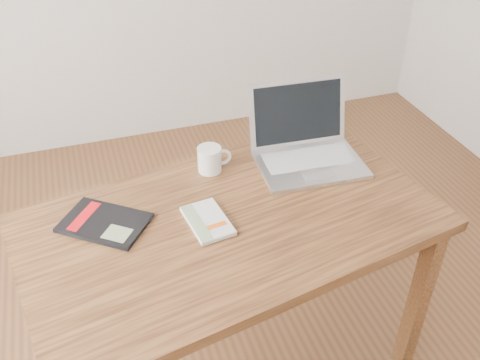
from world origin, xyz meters
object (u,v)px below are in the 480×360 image
object	(u,v)px
desk	(231,239)
black_guidebook	(104,223)
white_guidebook	(207,221)
laptop	(306,146)
coffee_mug	(210,159)

from	to	relation	value
desk	black_guidebook	size ratio (longest dim) A/B	4.57
white_guidebook	laptop	xyz separation A→B (m)	(0.45, 0.24, 0.05)
desk	laptop	world-z (taller)	laptop
desk	white_guidebook	size ratio (longest dim) A/B	7.00
black_guidebook	laptop	size ratio (longest dim) A/B	0.80
desk	white_guidebook	distance (m)	0.12
white_guidebook	coffee_mug	bearing A→B (deg)	64.73
desk	white_guidebook	world-z (taller)	white_guidebook
desk	coffee_mug	world-z (taller)	coffee_mug
coffee_mug	white_guidebook	bearing A→B (deg)	-105.93
laptop	black_guidebook	bearing A→B (deg)	-165.64
desk	coffee_mug	size ratio (longest dim) A/B	11.49
desk	white_guidebook	xyz separation A→B (m)	(-0.08, 0.00, 0.10)
black_guidebook	coffee_mug	world-z (taller)	coffee_mug
laptop	coffee_mug	xyz separation A→B (m)	(-0.36, 0.04, -0.01)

